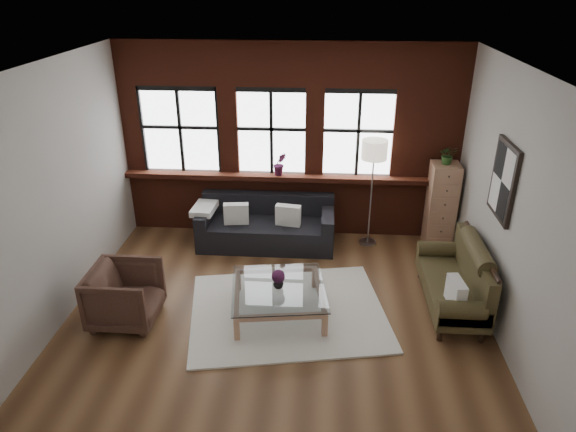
# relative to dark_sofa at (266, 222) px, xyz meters

# --- Properties ---
(floor) EXTENTS (5.50, 5.50, 0.00)m
(floor) POSITION_rel_dark_sofa_xyz_m (0.35, -1.90, -0.40)
(floor) COLOR brown
(floor) RESTS_ON ground
(ceiling) EXTENTS (5.50, 5.50, 0.00)m
(ceiling) POSITION_rel_dark_sofa_xyz_m (0.35, -1.90, 2.80)
(ceiling) COLOR white
(ceiling) RESTS_ON ground
(wall_back) EXTENTS (5.50, 0.00, 5.50)m
(wall_back) POSITION_rel_dark_sofa_xyz_m (0.35, 0.60, 1.20)
(wall_back) COLOR #AFABA3
(wall_back) RESTS_ON ground
(wall_front) EXTENTS (5.50, 0.00, 5.50)m
(wall_front) POSITION_rel_dark_sofa_xyz_m (0.35, -4.40, 1.20)
(wall_front) COLOR #AFABA3
(wall_front) RESTS_ON ground
(wall_left) EXTENTS (0.00, 5.00, 5.00)m
(wall_left) POSITION_rel_dark_sofa_xyz_m (-2.40, -1.90, 1.20)
(wall_left) COLOR #AFABA3
(wall_left) RESTS_ON ground
(wall_right) EXTENTS (0.00, 5.00, 5.00)m
(wall_right) POSITION_rel_dark_sofa_xyz_m (3.10, -1.90, 1.20)
(wall_right) COLOR #AFABA3
(wall_right) RESTS_ON ground
(brick_backwall) EXTENTS (5.50, 0.12, 3.20)m
(brick_backwall) POSITION_rel_dark_sofa_xyz_m (0.35, 0.54, 1.20)
(brick_backwall) COLOR #5F2516
(brick_backwall) RESTS_ON floor
(sill_ledge) EXTENTS (5.50, 0.30, 0.08)m
(sill_ledge) POSITION_rel_dark_sofa_xyz_m (0.35, 0.45, 0.64)
(sill_ledge) COLOR #5F2516
(sill_ledge) RESTS_ON brick_backwall
(window_left) EXTENTS (1.38, 0.10, 1.50)m
(window_left) POSITION_rel_dark_sofa_xyz_m (-1.45, 0.55, 1.35)
(window_left) COLOR black
(window_left) RESTS_ON brick_backwall
(window_mid) EXTENTS (1.38, 0.10, 1.50)m
(window_mid) POSITION_rel_dark_sofa_xyz_m (0.05, 0.55, 1.35)
(window_mid) COLOR black
(window_mid) RESTS_ON brick_backwall
(window_right) EXTENTS (1.38, 0.10, 1.50)m
(window_right) POSITION_rel_dark_sofa_xyz_m (1.45, 0.55, 1.35)
(window_right) COLOR black
(window_right) RESTS_ON brick_backwall
(wall_poster) EXTENTS (0.05, 0.74, 0.94)m
(wall_poster) POSITION_rel_dark_sofa_xyz_m (3.07, -1.60, 1.45)
(wall_poster) COLOR black
(wall_poster) RESTS_ON wall_right
(shag_rug) EXTENTS (2.86, 2.43, 0.03)m
(shag_rug) POSITION_rel_dark_sofa_xyz_m (0.49, -1.88, -0.39)
(shag_rug) COLOR silver
(shag_rug) RESTS_ON floor
(dark_sofa) EXTENTS (2.21, 0.89, 0.80)m
(dark_sofa) POSITION_rel_dark_sofa_xyz_m (0.00, 0.00, 0.00)
(dark_sofa) COLOR black
(dark_sofa) RESTS_ON floor
(pillow_a) EXTENTS (0.42, 0.19, 0.34)m
(pillow_a) POSITION_rel_dark_sofa_xyz_m (-0.47, -0.10, 0.19)
(pillow_a) COLOR white
(pillow_a) RESTS_ON dark_sofa
(pillow_b) EXTENTS (0.42, 0.20, 0.34)m
(pillow_b) POSITION_rel_dark_sofa_xyz_m (0.37, -0.10, 0.19)
(pillow_b) COLOR white
(pillow_b) RESTS_ON dark_sofa
(vintage_settee) EXTENTS (0.76, 1.70, 0.91)m
(vintage_settee) POSITION_rel_dark_sofa_xyz_m (2.65, -1.59, 0.05)
(vintage_settee) COLOR #3F361D
(vintage_settee) RESTS_ON floor
(pillow_settee) EXTENTS (0.18, 0.39, 0.34)m
(pillow_settee) POSITION_rel_dark_sofa_xyz_m (2.57, -2.11, 0.17)
(pillow_settee) COLOR white
(pillow_settee) RESTS_ON vintage_settee
(armchair) EXTENTS (0.84, 0.82, 0.77)m
(armchair) POSITION_rel_dark_sofa_xyz_m (-1.57, -2.19, -0.02)
(armchair) COLOR #442B22
(armchair) RESTS_ON floor
(coffee_table) EXTENTS (1.36, 1.36, 0.40)m
(coffee_table) POSITION_rel_dark_sofa_xyz_m (0.37, -1.89, -0.21)
(coffee_table) COLOR tan
(coffee_table) RESTS_ON shag_rug
(vase) EXTENTS (0.17, 0.17, 0.14)m
(vase) POSITION_rel_dark_sofa_xyz_m (0.37, -1.89, 0.06)
(vase) COLOR #B2B2B2
(vase) RESTS_ON coffee_table
(flowers) EXTENTS (0.18, 0.18, 0.18)m
(flowers) POSITION_rel_dark_sofa_xyz_m (0.37, -1.89, 0.17)
(flowers) COLOR #4F1B41
(flowers) RESTS_ON vase
(drawer_chest) EXTENTS (0.43, 0.43, 1.41)m
(drawer_chest) POSITION_rel_dark_sofa_xyz_m (2.83, 0.20, 0.31)
(drawer_chest) COLOR tan
(drawer_chest) RESTS_ON floor
(potted_plant_top) EXTENTS (0.29, 0.25, 0.30)m
(potted_plant_top) POSITION_rel_dark_sofa_xyz_m (2.83, 0.20, 1.16)
(potted_plant_top) COLOR #2D5923
(potted_plant_top) RESTS_ON drawer_chest
(floor_lamp) EXTENTS (0.40, 0.40, 1.94)m
(floor_lamp) POSITION_rel_dark_sofa_xyz_m (1.69, 0.16, 0.57)
(floor_lamp) COLOR #A5A5A8
(floor_lamp) RESTS_ON floor
(sill_plant) EXTENTS (0.25, 0.23, 0.39)m
(sill_plant) POSITION_rel_dark_sofa_xyz_m (0.19, 0.42, 0.87)
(sill_plant) COLOR #4F1B41
(sill_plant) RESTS_ON sill_ledge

